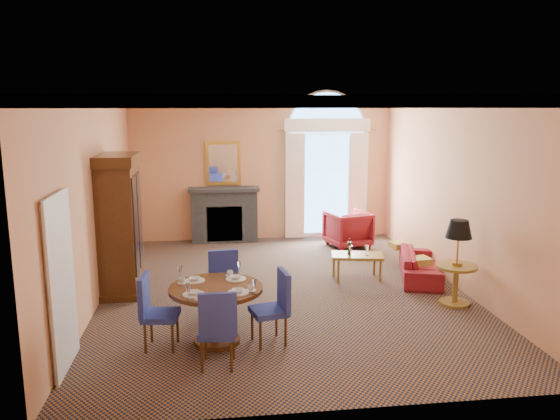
{
  "coord_description": "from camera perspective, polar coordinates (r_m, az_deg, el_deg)",
  "views": [
    {
      "loc": [
        -1.2,
        -8.79,
        3.11
      ],
      "look_at": [
        0.0,
        0.5,
        1.3
      ],
      "focal_mm": 35.0,
      "sensor_mm": 36.0,
      "label": 1
    }
  ],
  "objects": [
    {
      "name": "dining_chair_north",
      "position": [
        8.16,
        -5.99,
        -7.29
      ],
      "size": [
        0.49,
        0.5,
        1.0
      ],
      "rotation": [
        0.0,
        0.0,
        3.23
      ],
      "color": "navy",
      "rests_on": "ground"
    },
    {
      "name": "ground",
      "position": [
        9.4,
        0.39,
        -8.39
      ],
      "size": [
        7.5,
        7.5,
        0.0
      ],
      "primitive_type": "plane",
      "color": "#111D37",
      "rests_on": "ground"
    },
    {
      "name": "room_envelope",
      "position": [
        9.54,
        -0.28,
        7.34
      ],
      "size": [
        6.04,
        7.52,
        3.45
      ],
      "color": "#E39D6C",
      "rests_on": "ground"
    },
    {
      "name": "sofa",
      "position": [
        10.27,
        14.44,
        -5.59
      ],
      "size": [
        1.12,
        1.81,
        0.49
      ],
      "primitive_type": "imported",
      "rotation": [
        0.0,
        0.0,
        1.28
      ],
      "color": "maroon",
      "rests_on": "ground"
    },
    {
      "name": "armchair",
      "position": [
        12.19,
        7.09,
        -1.99
      ],
      "size": [
        1.06,
        1.07,
        0.8
      ],
      "primitive_type": "imported",
      "rotation": [
        0.0,
        0.0,
        3.41
      ],
      "color": "maroon",
      "rests_on": "ground"
    },
    {
      "name": "dining_table",
      "position": [
        7.3,
        -6.69,
        -9.46
      ],
      "size": [
        1.23,
        1.23,
        0.98
      ],
      "color": "#3D220E",
      "rests_on": "ground"
    },
    {
      "name": "dining_chair_south",
      "position": [
        6.59,
        -6.52,
        -11.83
      ],
      "size": [
        0.49,
        0.49,
        1.0
      ],
      "rotation": [
        0.0,
        0.0,
        -0.12
      ],
      "color": "navy",
      "rests_on": "ground"
    },
    {
      "name": "dining_chair_west",
      "position": [
        7.27,
        -13.15,
        -9.83
      ],
      "size": [
        0.5,
        0.49,
        1.0
      ],
      "rotation": [
        0.0,
        0.0,
        -1.7
      ],
      "color": "navy",
      "rests_on": "ground"
    },
    {
      "name": "armoire",
      "position": [
        9.46,
        -16.45,
        -1.67
      ],
      "size": [
        0.67,
        1.18,
        2.32
      ],
      "color": "#3D220E",
      "rests_on": "ground"
    },
    {
      "name": "coffee_table",
      "position": [
        9.95,
        8.03,
        -4.82
      ],
      "size": [
        0.99,
        0.67,
        0.76
      ],
      "rotation": [
        0.0,
        0.0,
        -0.19
      ],
      "color": "olive",
      "rests_on": "ground"
    },
    {
      "name": "side_table",
      "position": [
        8.96,
        18.06,
        -4.16
      ],
      "size": [
        0.64,
        0.64,
        1.34
      ],
      "color": "olive",
      "rests_on": "ground"
    },
    {
      "name": "dining_chair_east",
      "position": [
        7.24,
        -0.42,
        -9.62
      ],
      "size": [
        0.53,
        0.53,
        1.0
      ],
      "rotation": [
        0.0,
        0.0,
        1.8
      ],
      "color": "navy",
      "rests_on": "ground"
    }
  ]
}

